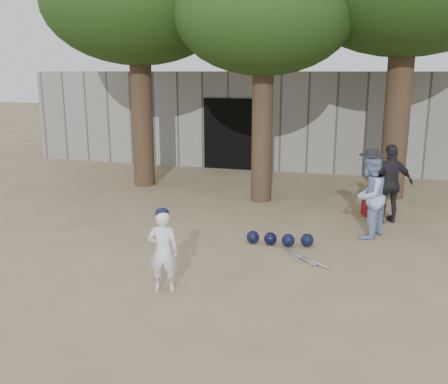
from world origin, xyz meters
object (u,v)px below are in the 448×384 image
(spectator_dark, at_px, (390,184))
(red_bag, at_px, (373,209))
(boy_player, at_px, (163,251))
(spectator_blue, at_px, (369,196))

(spectator_dark, xyz_separation_m, red_bag, (-0.29, 0.42, -0.65))
(boy_player, xyz_separation_m, red_bag, (2.84, 4.71, -0.43))
(spectator_blue, relative_size, red_bag, 3.75)
(spectator_blue, bearing_deg, boy_player, -14.33)
(boy_player, relative_size, spectator_blue, 0.74)
(red_bag, bearing_deg, spectator_blue, -94.42)
(boy_player, bearing_deg, red_bag, -134.30)
(spectator_blue, bearing_deg, red_bag, -158.37)
(boy_player, distance_m, spectator_blue, 4.21)
(spectator_blue, bearing_deg, spectator_dark, -174.43)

